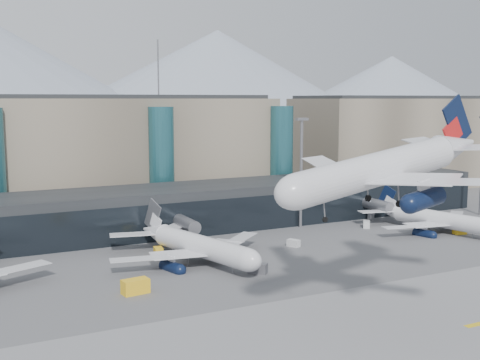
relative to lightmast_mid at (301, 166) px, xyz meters
name	(u,v)px	position (x,y,z in m)	size (l,w,h in m)	color
ground	(302,311)	(-30.00, -48.00, -14.42)	(900.00, 900.00, 0.00)	#515154
runway_strip	(369,349)	(-30.00, -63.00, -14.40)	(400.00, 40.00, 0.04)	slate
runway_markings	(369,349)	(-30.00, -63.00, -14.37)	(128.00, 1.00, 0.02)	gold
concourse	(165,210)	(-30.02, 9.73, -9.45)	(170.00, 27.00, 10.00)	black
terminal_main	(28,157)	(-55.00, 42.00, 1.03)	(130.00, 30.00, 31.00)	gray
terminal_east	(397,142)	(65.00, 42.00, 1.03)	(70.00, 30.00, 31.00)	gray
teal_towers	(82,166)	(-44.99, 26.01, -0.41)	(116.40, 19.40, 46.00)	#245B65
mountain_ridge	(32,76)	(-14.03, 332.00, 31.33)	(910.00, 400.00, 110.00)	gray
lightmast_mid	(301,166)	(0.00, 0.00, 0.00)	(3.00, 1.20, 25.60)	slate
hero_jet	(395,157)	(-20.92, -56.00, 7.89)	(38.67, 38.47, 12.53)	silver
jet_parked_mid	(190,237)	(-34.07, -15.61, -10.09)	(34.27, 35.64, 11.44)	silver
jet_parked_right	(427,213)	(24.33, -15.72, -10.45)	(31.57, 32.63, 10.48)	silver
veh_b	(158,251)	(-38.20, -9.34, -13.68)	(2.55, 1.57, 1.47)	yellow
veh_c	(258,268)	(-26.86, -28.82, -13.53)	(3.21, 1.69, 1.78)	#48484D
veh_d	(366,224)	(13.51, -7.47, -13.64)	(2.74, 1.47, 1.56)	silver
veh_e	(460,231)	(27.80, -22.22, -13.61)	(2.85, 1.61, 1.61)	yellow
veh_g	(294,243)	(-11.39, -15.43, -13.69)	(2.50, 1.46, 1.46)	silver
veh_h	(135,286)	(-48.99, -30.00, -13.28)	(4.11, 2.16, 2.27)	yellow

